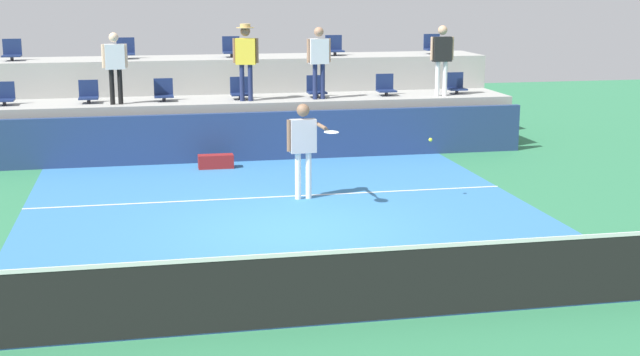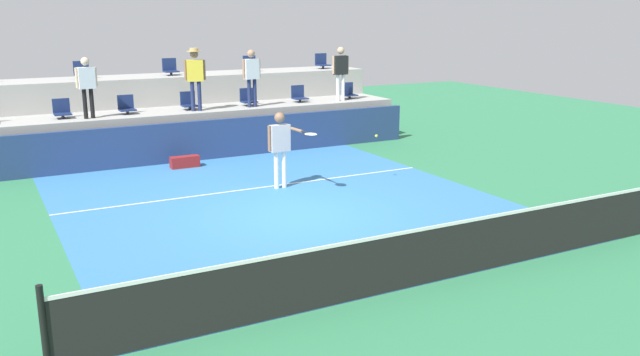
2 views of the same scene
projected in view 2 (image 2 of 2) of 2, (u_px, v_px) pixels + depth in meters
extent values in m
plane|color=#2D754C|center=(301.00, 216.00, 13.30)|extent=(40.00, 40.00, 0.00)
cube|color=teal|center=(280.00, 203.00, 14.15)|extent=(9.00, 10.00, 0.01)
cube|color=white|center=(255.00, 188.00, 15.35)|extent=(9.00, 0.06, 0.00)
cylinder|color=black|center=(44.00, 330.00, 7.37)|extent=(0.08, 0.08, 1.07)
cube|color=black|center=(420.00, 257.00, 9.76)|extent=(10.40, 0.01, 0.87)
cube|color=white|center=(421.00, 230.00, 9.65)|extent=(10.40, 0.02, 0.05)
cube|color=navy|center=(205.00, 140.00, 18.30)|extent=(13.00, 0.16, 1.10)
cube|color=#9E9E99|center=(191.00, 130.00, 19.39)|extent=(13.00, 1.80, 1.25)
cube|color=#9E9E99|center=(173.00, 108.00, 20.83)|extent=(13.00, 1.80, 2.10)
cylinder|color=#2D2D33|center=(63.00, 117.00, 17.50)|extent=(0.08, 0.08, 0.10)
cube|color=navy|center=(63.00, 114.00, 17.48)|extent=(0.44, 0.40, 0.04)
cube|color=navy|center=(61.00, 105.00, 17.58)|extent=(0.44, 0.04, 0.38)
cylinder|color=#2D2D33|center=(128.00, 112.00, 18.27)|extent=(0.08, 0.08, 0.10)
cube|color=navy|center=(127.00, 110.00, 18.25)|extent=(0.44, 0.40, 0.04)
cube|color=navy|center=(126.00, 102.00, 18.36)|extent=(0.44, 0.04, 0.38)
cylinder|color=#2D2D33|center=(190.00, 108.00, 19.08)|extent=(0.08, 0.08, 0.10)
cube|color=navy|center=(190.00, 106.00, 19.06)|extent=(0.44, 0.40, 0.04)
cube|color=navy|center=(188.00, 98.00, 19.17)|extent=(0.44, 0.04, 0.38)
cylinder|color=#2D2D33|center=(249.00, 104.00, 19.92)|extent=(0.08, 0.08, 0.10)
cube|color=navy|center=(249.00, 102.00, 19.91)|extent=(0.44, 0.40, 0.04)
cube|color=navy|center=(247.00, 94.00, 20.01)|extent=(0.44, 0.04, 0.38)
cylinder|color=#2D2D33|center=(300.00, 101.00, 20.71)|extent=(0.08, 0.08, 0.10)
cube|color=navy|center=(300.00, 98.00, 20.69)|extent=(0.44, 0.40, 0.04)
cube|color=navy|center=(298.00, 91.00, 20.80)|extent=(0.44, 0.04, 0.38)
cylinder|color=#2D2D33|center=(350.00, 97.00, 21.54)|extent=(0.08, 0.08, 0.10)
cube|color=navy|center=(350.00, 95.00, 21.52)|extent=(0.44, 0.40, 0.04)
cube|color=navy|center=(347.00, 88.00, 21.62)|extent=(0.44, 0.04, 0.38)
cylinder|color=#2D2D33|center=(83.00, 78.00, 19.22)|extent=(0.08, 0.08, 0.10)
cube|color=navy|center=(83.00, 75.00, 19.20)|extent=(0.44, 0.40, 0.04)
cube|color=navy|center=(81.00, 67.00, 19.30)|extent=(0.44, 0.04, 0.38)
cylinder|color=#2D2D33|center=(171.00, 74.00, 20.42)|extent=(0.08, 0.08, 0.10)
cube|color=navy|center=(171.00, 71.00, 20.40)|extent=(0.44, 0.40, 0.04)
cube|color=navy|center=(169.00, 64.00, 20.50)|extent=(0.44, 0.04, 0.38)
cylinder|color=#2D2D33|center=(251.00, 70.00, 21.64)|extent=(0.08, 0.08, 0.10)
cube|color=navy|center=(251.00, 68.00, 21.62)|extent=(0.44, 0.40, 0.04)
cube|color=navy|center=(249.00, 61.00, 21.72)|extent=(0.44, 0.04, 0.38)
cylinder|color=#2D2D33|center=(323.00, 67.00, 22.86)|extent=(0.08, 0.08, 0.10)
cube|color=navy|center=(323.00, 65.00, 22.84)|extent=(0.44, 0.40, 0.04)
cube|color=navy|center=(321.00, 59.00, 22.95)|extent=(0.44, 0.04, 0.38)
cylinder|color=white|center=(276.00, 170.00, 15.25)|extent=(0.12, 0.12, 0.88)
cylinder|color=white|center=(284.00, 169.00, 15.35)|extent=(0.12, 0.12, 0.88)
cube|color=#B2B2B7|center=(280.00, 138.00, 15.12)|extent=(0.49, 0.21, 0.62)
sphere|color=#846047|center=(279.00, 118.00, 15.00)|extent=(0.25, 0.25, 0.24)
cylinder|color=#846047|center=(269.00, 138.00, 14.98)|extent=(0.07, 0.07, 0.59)
cylinder|color=#846047|center=(296.00, 130.00, 14.98)|extent=(0.11, 0.56, 0.07)
cylinder|color=black|center=(304.00, 132.00, 14.67)|extent=(0.05, 0.26, 0.04)
ellipsoid|color=silver|center=(311.00, 134.00, 14.44)|extent=(0.28, 0.34, 0.03)
cylinder|color=black|center=(85.00, 104.00, 17.39)|extent=(0.12, 0.12, 0.79)
cylinder|color=black|center=(92.00, 103.00, 17.50)|extent=(0.12, 0.12, 0.79)
cube|color=white|center=(86.00, 78.00, 17.28)|extent=(0.45, 0.24, 0.56)
sphere|color=beige|center=(85.00, 61.00, 17.17)|extent=(0.24, 0.24, 0.22)
cylinder|color=beige|center=(76.00, 78.00, 17.13)|extent=(0.08, 0.08, 0.53)
cylinder|color=beige|center=(96.00, 77.00, 17.42)|extent=(0.08, 0.08, 0.53)
cylinder|color=navy|center=(193.00, 96.00, 18.76)|extent=(0.13, 0.13, 0.85)
cylinder|color=navy|center=(199.00, 96.00, 18.81)|extent=(0.13, 0.13, 0.85)
cube|color=yellow|center=(195.00, 71.00, 18.61)|extent=(0.49, 0.29, 0.60)
sphere|color=#846047|center=(194.00, 54.00, 18.49)|extent=(0.28, 0.28, 0.23)
cylinder|color=#846047|center=(185.00, 70.00, 18.54)|extent=(0.08, 0.08, 0.57)
cylinder|color=#846047|center=(204.00, 70.00, 18.66)|extent=(0.08, 0.08, 0.57)
cylinder|color=tan|center=(194.00, 51.00, 18.47)|extent=(0.50, 0.50, 0.01)
cylinder|color=tan|center=(194.00, 50.00, 18.46)|extent=(0.29, 0.29, 0.09)
cylinder|color=navy|center=(249.00, 93.00, 19.52)|extent=(0.12, 0.12, 0.83)
cylinder|color=navy|center=(255.00, 93.00, 19.62)|extent=(0.12, 0.12, 0.83)
cube|color=white|center=(251.00, 69.00, 19.40)|extent=(0.47, 0.24, 0.59)
sphere|color=#A87A5B|center=(251.00, 54.00, 19.29)|extent=(0.25, 0.25, 0.23)
cylinder|color=#A87A5B|center=(244.00, 69.00, 19.25)|extent=(0.08, 0.08, 0.55)
cylinder|color=#A87A5B|center=(259.00, 68.00, 19.54)|extent=(0.08, 0.08, 0.55)
cylinder|color=white|center=(338.00, 88.00, 20.91)|extent=(0.11, 0.11, 0.84)
cylinder|color=white|center=(343.00, 88.00, 21.00)|extent=(0.11, 0.11, 0.84)
cube|color=black|center=(341.00, 65.00, 20.78)|extent=(0.46, 0.19, 0.59)
sphere|color=tan|center=(341.00, 51.00, 20.67)|extent=(0.23, 0.23, 0.23)
cylinder|color=tan|center=(334.00, 65.00, 20.65)|extent=(0.07, 0.07, 0.56)
cylinder|color=tan|center=(348.00, 64.00, 20.90)|extent=(0.07, 0.07, 0.56)
sphere|color=#CCE033|center=(376.00, 136.00, 15.64)|extent=(0.07, 0.07, 0.07)
cube|color=maroon|center=(185.00, 162.00, 17.42)|extent=(0.76, 0.28, 0.30)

